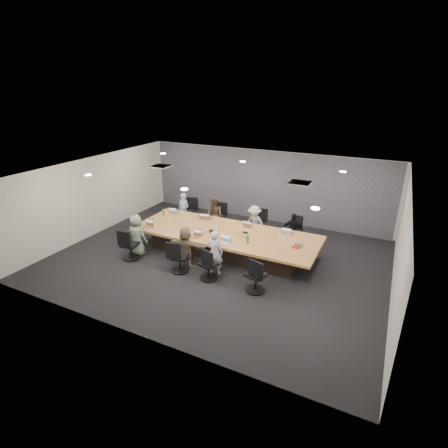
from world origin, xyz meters
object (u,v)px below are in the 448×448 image
at_px(snack_packet, 296,247).
at_px(chair_4, 130,247).
at_px(laptop_3, 288,233).
at_px(person_4, 137,235).
at_px(person_3, 292,231).
at_px(person_0, 184,210).
at_px(mug_brown, 153,220).
at_px(laptop_0, 175,212).
at_px(laptop_2, 248,226).
at_px(bottle_green_right, 248,239).
at_px(chair_2, 258,226).
at_px(conference_table, 225,241).
at_px(chair_3, 295,234).
at_px(chair_6, 209,267).
at_px(person_5, 186,247).
at_px(laptop_1, 207,218).
at_px(chair_0, 189,213).
at_px(person_2, 254,223).
at_px(chair_7, 256,278).
at_px(canvas_bag, 298,244).
at_px(bottle_green_left, 163,212).
at_px(laptop_4, 147,227).
at_px(chair_1, 219,219).
at_px(person_1, 214,215).
at_px(laptop_6, 223,243).
at_px(bottle_clear, 189,219).
at_px(person_6, 214,253).
at_px(laptop_5, 195,237).
at_px(stapler, 212,233).
at_px(chair_5, 180,259).

bearing_deg(snack_packet, chair_4, -162.31).
height_order(laptop_3, person_4, person_4).
distance_m(chair_4, person_3, 5.29).
bearing_deg(person_0, mug_brown, -91.98).
relative_size(laptop_0, laptop_2, 1.02).
distance_m(laptop_0, bottle_green_right, 3.65).
bearing_deg(chair_2, conference_table, 59.81).
height_order(chair_3, chair_6, chair_6).
xyz_separation_m(person_0, person_5, (1.80, -2.70, -0.02)).
xyz_separation_m(laptop_1, laptop_2, (1.58, 0.00, 0.00)).
xyz_separation_m(chair_0, laptop_1, (1.34, -0.90, 0.33)).
relative_size(person_2, laptop_2, 4.34).
relative_size(person_0, person_3, 1.08).
relative_size(mug_brown, snack_packet, 0.63).
distance_m(chair_7, person_0, 5.18).
height_order(chair_3, canvas_bag, canvas_bag).
xyz_separation_m(chair_7, bottle_green_left, (-4.38, 2.04, 0.46)).
relative_size(person_0, laptop_4, 3.86).
relative_size(chair_2, person_4, 0.60).
relative_size(chair_1, snack_packet, 4.86).
height_order(person_1, canvas_bag, person_1).
xyz_separation_m(chair_0, chair_4, (-0.05, -3.40, -0.00)).
distance_m(laptop_3, person_4, 4.83).
xyz_separation_m(chair_7, laptop_6, (-1.42, 0.90, 0.34)).
distance_m(chair_6, person_4, 2.84).
bearing_deg(bottle_clear, laptop_1, 58.93).
bearing_deg(chair_0, chair_6, 112.34).
relative_size(laptop_4, bottle_clear, 1.42).
relative_size(conference_table, laptop_2, 20.42).
bearing_deg(chair_3, snack_packet, 105.63).
xyz_separation_m(person_4, person_6, (2.80, 0.00, -0.00)).
bearing_deg(laptop_1, mug_brown, 25.84).
bearing_deg(person_4, person_3, -148.73).
relative_size(conference_table, chair_0, 7.24).
height_order(person_0, person_6, person_6).
xyz_separation_m(laptop_5, laptop_6, (0.96, 0.00, 0.00)).
bearing_deg(chair_7, chair_1, 146.93).
relative_size(chair_0, bottle_green_left, 3.24).
distance_m(chair_2, laptop_5, 2.76).
relative_size(laptop_0, person_5, 0.23).
bearing_deg(person_2, stapler, -101.04).
height_order(person_0, laptop_2, person_0).
bearing_deg(person_5, laptop_5, -92.27).
distance_m(laptop_3, canvas_bag, 1.00).
distance_m(laptop_2, person_3, 1.48).
xyz_separation_m(chair_2, stapler, (-0.78, -2.02, 0.37)).
bearing_deg(chair_5, laptop_2, 49.81).
bearing_deg(bottle_green_right, person_4, -165.84).
bearing_deg(laptop_1, chair_7, 128.90).
xyz_separation_m(conference_table, laptop_5, (-0.65, -0.80, 0.35)).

